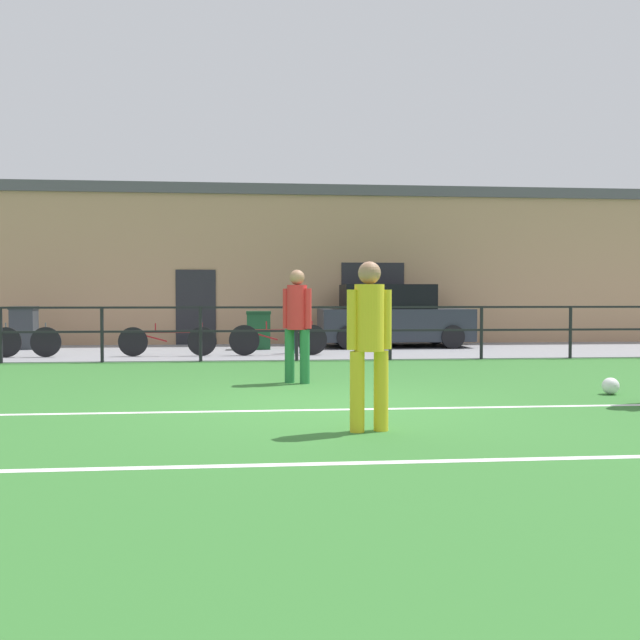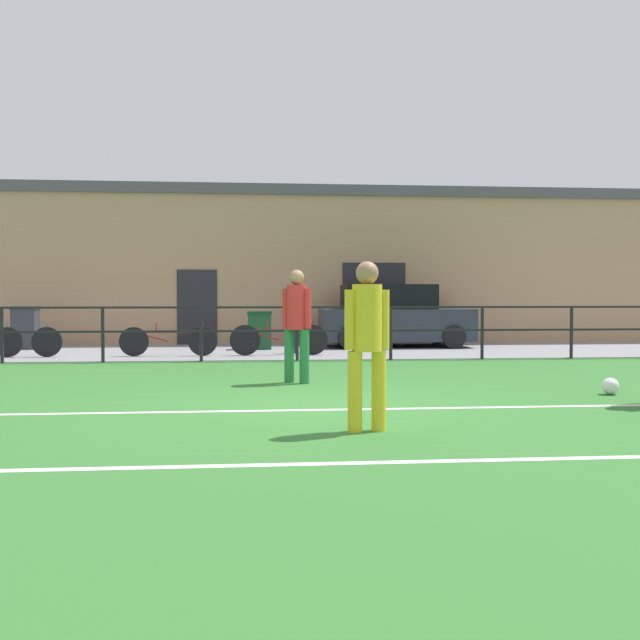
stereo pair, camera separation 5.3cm
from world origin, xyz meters
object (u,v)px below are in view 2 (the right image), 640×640
(bicycle_parked_2, at_px, (9,342))
(bicycle_parked_4, at_px, (279,339))
(trash_bin_0, at_px, (25,328))
(trash_bin_1, at_px, (260,330))
(bicycle_parked_3, at_px, (168,341))
(player_winger, at_px, (367,335))
(player_striker, at_px, (297,319))
(soccer_ball_spare, at_px, (610,386))
(parked_car_red, at_px, (393,317))
(spectator_child, at_px, (299,326))

(bicycle_parked_2, bearing_deg, bicycle_parked_4, 0.00)
(trash_bin_0, height_order, trash_bin_1, trash_bin_0)
(bicycle_parked_3, xyz_separation_m, trash_bin_1, (2.05, 1.89, 0.15))
(player_winger, bearing_deg, bicycle_parked_4, 83.93)
(trash_bin_1, bearing_deg, trash_bin_0, 174.78)
(player_winger, height_order, trash_bin_1, player_winger)
(player_striker, bearing_deg, soccer_ball_spare, -172.37)
(parked_car_red, relative_size, bicycle_parked_3, 1.82)
(parked_car_red, distance_m, bicycle_parked_4, 4.02)
(player_striker, relative_size, bicycle_parked_4, 0.79)
(player_striker, bearing_deg, trash_bin_0, -19.77)
(bicycle_parked_2, bearing_deg, soccer_ball_spare, -33.02)
(bicycle_parked_4, height_order, trash_bin_1, trash_bin_1)
(parked_car_red, height_order, bicycle_parked_4, parked_car_red)
(spectator_child, relative_size, bicycle_parked_3, 0.52)
(player_winger, distance_m, bicycle_parked_3, 9.50)
(bicycle_parked_3, bearing_deg, bicycle_parked_4, 0.00)
(spectator_child, xyz_separation_m, bicycle_parked_2, (-6.41, -0.50, -0.29))
(bicycle_parked_3, bearing_deg, player_striker, -62.57)
(player_winger, height_order, trash_bin_0, player_winger)
(soccer_ball_spare, relative_size, spectator_child, 0.21)
(parked_car_red, bearing_deg, spectator_child, -143.18)
(trash_bin_1, bearing_deg, bicycle_parked_4, -77.25)
(player_winger, height_order, bicycle_parked_2, player_winger)
(trash_bin_1, bearing_deg, player_striker, -85.45)
(player_winger, distance_m, bicycle_parked_4, 9.01)
(bicycle_parked_3, relative_size, bicycle_parked_4, 0.98)
(spectator_child, xyz_separation_m, parked_car_red, (2.64, 1.98, 0.14))
(bicycle_parked_4, bearing_deg, bicycle_parked_2, -180.00)
(bicycle_parked_2, bearing_deg, player_winger, -54.02)
(player_striker, relative_size, spectator_child, 1.58)
(parked_car_red, relative_size, bicycle_parked_4, 1.78)
(bicycle_parked_2, xyz_separation_m, trash_bin_0, (-0.42, 2.43, 0.20))
(parked_car_red, xyz_separation_m, bicycle_parked_4, (-3.13, -2.48, -0.42))
(player_winger, bearing_deg, parked_car_red, 67.66)
(soccer_ball_spare, relative_size, bicycle_parked_3, 0.11)
(trash_bin_0, bearing_deg, bicycle_parked_3, -32.14)
(bicycle_parked_2, xyz_separation_m, bicycle_parked_3, (3.44, -0.00, -0.01))
(bicycle_parked_3, height_order, bicycle_parked_4, bicycle_parked_4)
(parked_car_red, bearing_deg, player_striker, -111.91)
(player_striker, xyz_separation_m, trash_bin_0, (-6.46, 7.43, -0.44))
(bicycle_parked_2, bearing_deg, trash_bin_1, 18.98)
(bicycle_parked_2, height_order, trash_bin_0, trash_bin_0)
(bicycle_parked_4, height_order, trash_bin_0, trash_bin_0)
(bicycle_parked_3, bearing_deg, player_winger, -71.11)
(player_winger, xyz_separation_m, bicycle_parked_4, (-0.59, 8.97, -0.59))
(player_striker, xyz_separation_m, spectator_child, (0.37, 5.51, -0.35))
(player_striker, bearing_deg, bicycle_parked_2, -10.42)
(player_striker, bearing_deg, player_winger, 126.02)
(spectator_child, distance_m, bicycle_parked_4, 0.76)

